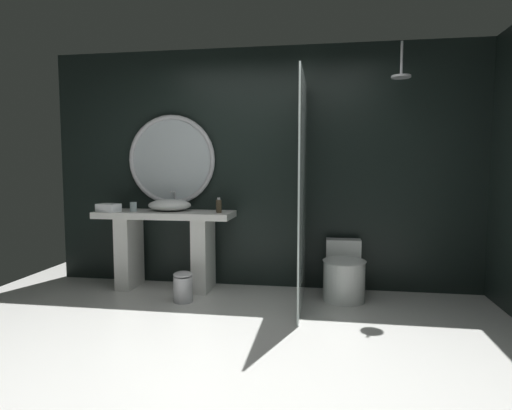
# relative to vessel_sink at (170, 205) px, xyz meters

# --- Properties ---
(ground_plane) EXTENTS (5.76, 5.76, 0.00)m
(ground_plane) POSITION_rel_vessel_sink_xyz_m (1.00, -1.63, -0.91)
(ground_plane) COLOR silver
(back_wall_panel) EXTENTS (4.80, 0.10, 2.60)m
(back_wall_panel) POSITION_rel_vessel_sink_xyz_m (1.00, 0.27, 0.39)
(back_wall_panel) COLOR black
(back_wall_panel) RESTS_ON ground_plane
(vanity_counter) EXTENTS (1.47, 0.49, 0.85)m
(vanity_counter) POSITION_rel_vessel_sink_xyz_m (-0.04, -0.04, -0.38)
(vanity_counter) COLOR silver
(vanity_counter) RESTS_ON ground_plane
(vessel_sink) EXTENTS (0.47, 0.38, 0.21)m
(vessel_sink) POSITION_rel_vessel_sink_xyz_m (0.00, 0.00, 0.00)
(vessel_sink) COLOR white
(vessel_sink) RESTS_ON vanity_counter
(tumbler_cup) EXTENTS (0.07, 0.07, 0.10)m
(tumbler_cup) POSITION_rel_vessel_sink_xyz_m (-0.37, -0.10, -0.01)
(tumbler_cup) COLOR silver
(tumbler_cup) RESTS_ON vanity_counter
(soap_dispenser) EXTENTS (0.06, 0.06, 0.16)m
(soap_dispenser) POSITION_rel_vessel_sink_xyz_m (0.57, -0.08, 0.01)
(soap_dispenser) COLOR #3D3323
(soap_dispenser) RESTS_ON vanity_counter
(round_wall_mirror) EXTENTS (1.00, 0.05, 1.00)m
(round_wall_mirror) POSITION_rel_vessel_sink_xyz_m (-0.04, 0.19, 0.49)
(round_wall_mirror) COLOR #B7B7BC
(shower_glass_panel) EXTENTS (0.02, 1.19, 2.16)m
(shower_glass_panel) POSITION_rel_vessel_sink_xyz_m (1.45, -0.37, 0.17)
(shower_glass_panel) COLOR silver
(shower_glass_panel) RESTS_ON ground_plane
(rain_shower_head) EXTENTS (0.18, 0.18, 0.34)m
(rain_shower_head) POSITION_rel_vessel_sink_xyz_m (2.35, -0.12, 1.30)
(rain_shower_head) COLOR #B7B7BC
(toilet) EXTENTS (0.43, 0.61, 0.57)m
(toilet) POSITION_rel_vessel_sink_xyz_m (1.86, -0.11, -0.66)
(toilet) COLOR white
(toilet) RESTS_ON ground_plane
(waste_bin) EXTENTS (0.19, 0.19, 0.30)m
(waste_bin) POSITION_rel_vessel_sink_xyz_m (0.30, -0.47, -0.76)
(waste_bin) COLOR #B7B7BC
(waste_bin) RESTS_ON ground_plane
(folded_hand_towel) EXTENTS (0.26, 0.21, 0.09)m
(folded_hand_towel) POSITION_rel_vessel_sink_xyz_m (-0.61, -0.18, -0.02)
(folded_hand_towel) COLOR white
(folded_hand_towel) RESTS_ON vanity_counter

